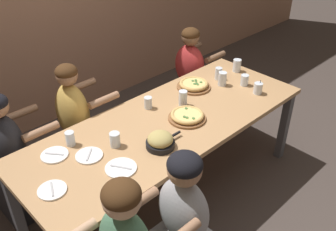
{
  "coord_description": "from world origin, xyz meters",
  "views": [
    {
      "loc": [
        -1.69,
        -1.76,
        2.41
      ],
      "look_at": [
        0.0,
        0.0,
        0.82
      ],
      "focal_mm": 40.0,
      "sensor_mm": 36.0,
      "label": 1
    }
  ],
  "objects_px": {
    "drinking_glass_b": "(222,79)",
    "drinking_glass_f": "(218,74)",
    "pizza_board_second": "(187,116)",
    "empty_plate_a": "(52,190)",
    "drinking_glass_d": "(148,103)",
    "drinking_glass_e": "(245,80)",
    "skillet_bowl": "(160,141)",
    "diner_far_midleft": "(76,132)",
    "diner_far_left": "(14,164)",
    "drinking_glass_g": "(183,99)",
    "empty_plate_c": "(121,168)",
    "diner_far_right": "(189,81)",
    "diner_near_midleft": "(182,230)",
    "drinking_glass_c": "(70,139)",
    "pizza_board_main": "(194,85)",
    "empty_plate_d": "(55,155)",
    "drinking_glass_a": "(237,65)",
    "cocktail_glass_blue": "(258,89)",
    "drinking_glass_h": "(115,140)",
    "empty_plate_b": "(89,156)"
  },
  "relations": [
    {
      "from": "drinking_glass_f",
      "to": "diner_far_right",
      "type": "bearing_deg",
      "value": 74.0
    },
    {
      "from": "pizza_board_main",
      "to": "empty_plate_d",
      "type": "height_order",
      "value": "pizza_board_main"
    },
    {
      "from": "diner_far_midleft",
      "to": "diner_far_left",
      "type": "relative_size",
      "value": 1.04
    },
    {
      "from": "pizza_board_second",
      "to": "empty_plate_a",
      "type": "xyz_separation_m",
      "value": [
        -1.17,
        0.02,
        -0.02
      ]
    },
    {
      "from": "skillet_bowl",
      "to": "empty_plate_a",
      "type": "bearing_deg",
      "value": 170.14
    },
    {
      "from": "drinking_glass_f",
      "to": "diner_far_right",
      "type": "height_order",
      "value": "diner_far_right"
    },
    {
      "from": "drinking_glass_g",
      "to": "pizza_board_second",
      "type": "bearing_deg",
      "value": -126.56
    },
    {
      "from": "pizza_board_second",
      "to": "diner_near_midleft",
      "type": "xyz_separation_m",
      "value": [
        -0.66,
        -0.6,
        -0.28
      ]
    },
    {
      "from": "empty_plate_a",
      "to": "empty_plate_d",
      "type": "relative_size",
      "value": 0.95
    },
    {
      "from": "pizza_board_second",
      "to": "drinking_glass_f",
      "type": "bearing_deg",
      "value": 20.85
    },
    {
      "from": "drinking_glass_e",
      "to": "diner_far_midleft",
      "type": "relative_size",
      "value": 0.09
    },
    {
      "from": "drinking_glass_b",
      "to": "drinking_glass_f",
      "type": "relative_size",
      "value": 1.11
    },
    {
      "from": "empty_plate_b",
      "to": "drinking_glass_d",
      "type": "height_order",
      "value": "drinking_glass_d"
    },
    {
      "from": "cocktail_glass_blue",
      "to": "drinking_glass_a",
      "type": "distance_m",
      "value": 0.46
    },
    {
      "from": "empty_plate_c",
      "to": "drinking_glass_f",
      "type": "xyz_separation_m",
      "value": [
        1.45,
        0.38,
        0.04
      ]
    },
    {
      "from": "empty_plate_a",
      "to": "drinking_glass_e",
      "type": "xyz_separation_m",
      "value": [
        1.96,
        0.01,
        0.04
      ]
    },
    {
      "from": "empty_plate_a",
      "to": "drinking_glass_e",
      "type": "relative_size",
      "value": 1.78
    },
    {
      "from": "pizza_board_second",
      "to": "empty_plate_d",
      "type": "bearing_deg",
      "value": 162.27
    },
    {
      "from": "empty_plate_a",
      "to": "diner_near_midleft",
      "type": "bearing_deg",
      "value": -50.05
    },
    {
      "from": "empty_plate_a",
      "to": "cocktail_glass_blue",
      "type": "xyz_separation_m",
      "value": [
        1.92,
        -0.17,
        0.04
      ]
    },
    {
      "from": "cocktail_glass_blue",
      "to": "drinking_glass_g",
      "type": "relative_size",
      "value": 0.93
    },
    {
      "from": "cocktail_glass_blue",
      "to": "diner_far_right",
      "type": "distance_m",
      "value": 0.97
    },
    {
      "from": "empty_plate_c",
      "to": "diner_near_midleft",
      "type": "xyz_separation_m",
      "value": [
        0.09,
        -0.49,
        -0.26
      ]
    },
    {
      "from": "empty_plate_c",
      "to": "diner_near_midleft",
      "type": "bearing_deg",
      "value": -79.83
    },
    {
      "from": "drinking_glass_e",
      "to": "diner_far_right",
      "type": "xyz_separation_m",
      "value": [
        0.06,
        0.74,
        -0.32
      ]
    },
    {
      "from": "drinking_glass_h",
      "to": "empty_plate_c",
      "type": "bearing_deg",
      "value": -119.17
    },
    {
      "from": "diner_far_left",
      "to": "drinking_glass_b",
      "type": "bearing_deg",
      "value": 71.47
    },
    {
      "from": "pizza_board_second",
      "to": "empty_plate_c",
      "type": "height_order",
      "value": "pizza_board_second"
    },
    {
      "from": "pizza_board_main",
      "to": "skillet_bowl",
      "type": "distance_m",
      "value": 0.92
    },
    {
      "from": "drinking_glass_c",
      "to": "drinking_glass_f",
      "type": "height_order",
      "value": "drinking_glass_f"
    },
    {
      "from": "cocktail_glass_blue",
      "to": "diner_far_midleft",
      "type": "distance_m",
      "value": 1.63
    },
    {
      "from": "cocktail_glass_blue",
      "to": "drinking_glass_f",
      "type": "xyz_separation_m",
      "value": [
        -0.04,
        0.42,
        0.0
      ]
    },
    {
      "from": "diner_near_midleft",
      "to": "drinking_glass_d",
      "type": "bearing_deg",
      "value": -30.34
    },
    {
      "from": "empty_plate_b",
      "to": "drinking_glass_f",
      "type": "xyz_separation_m",
      "value": [
        1.53,
        0.12,
        0.04
      ]
    },
    {
      "from": "pizza_board_second",
      "to": "empty_plate_a",
      "type": "relative_size",
      "value": 1.67
    },
    {
      "from": "drinking_glass_e",
      "to": "diner_far_left",
      "type": "distance_m",
      "value": 2.09
    },
    {
      "from": "cocktail_glass_blue",
      "to": "diner_near_midleft",
      "type": "relative_size",
      "value": 0.11
    },
    {
      "from": "drinking_glass_g",
      "to": "empty_plate_c",
      "type": "bearing_deg",
      "value": -162.29
    },
    {
      "from": "drinking_glass_d",
      "to": "diner_far_left",
      "type": "height_order",
      "value": "diner_far_left"
    },
    {
      "from": "diner_far_midleft",
      "to": "diner_far_right",
      "type": "distance_m",
      "value": 1.42
    },
    {
      "from": "drinking_glass_b",
      "to": "drinking_glass_d",
      "type": "distance_m",
      "value": 0.77
    },
    {
      "from": "drinking_glass_b",
      "to": "drinking_glass_g",
      "type": "distance_m",
      "value": 0.52
    },
    {
      "from": "empty_plate_c",
      "to": "empty_plate_d",
      "type": "bearing_deg",
      "value": 119.9
    },
    {
      "from": "cocktail_glass_blue",
      "to": "empty_plate_c",
      "type": "bearing_deg",
      "value": 178.56
    },
    {
      "from": "empty_plate_d",
      "to": "drinking_glass_b",
      "type": "height_order",
      "value": "drinking_glass_b"
    },
    {
      "from": "skillet_bowl",
      "to": "diner_far_midleft",
      "type": "xyz_separation_m",
      "value": [
        -0.17,
        0.88,
        -0.29
      ]
    },
    {
      "from": "pizza_board_main",
      "to": "diner_near_midleft",
      "type": "bearing_deg",
      "value": -139.68
    },
    {
      "from": "drinking_glass_h",
      "to": "drinking_glass_b",
      "type": "bearing_deg",
      "value": 2.46
    },
    {
      "from": "pizza_board_main",
      "to": "diner_far_midleft",
      "type": "relative_size",
      "value": 0.26
    },
    {
      "from": "drinking_glass_a",
      "to": "diner_far_midleft",
      "type": "xyz_separation_m",
      "value": [
        -1.54,
        0.51,
        -0.3
      ]
    }
  ]
}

